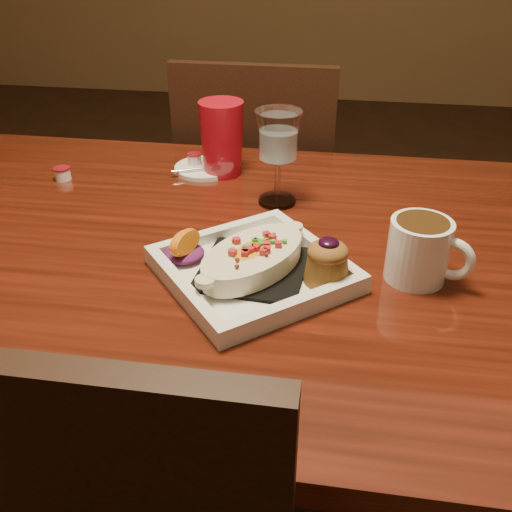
# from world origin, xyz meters

# --- Properties ---
(table) EXTENTS (1.50, 0.90, 0.75)m
(table) POSITION_xyz_m (0.00, 0.00, 0.65)
(table) COLOR #611A0D
(table) RESTS_ON floor
(chair_far) EXTENTS (0.42, 0.42, 0.93)m
(chair_far) POSITION_xyz_m (-0.00, 0.63, 0.51)
(chair_far) COLOR black
(chair_far) RESTS_ON floor
(plate) EXTENTS (0.36, 0.36, 0.08)m
(plate) POSITION_xyz_m (0.11, -0.09, 0.78)
(plate) COLOR white
(plate) RESTS_ON table
(coffee_mug) EXTENTS (0.13, 0.09, 0.10)m
(coffee_mug) POSITION_xyz_m (0.35, -0.06, 0.80)
(coffee_mug) COLOR white
(coffee_mug) RESTS_ON table
(goblet) EXTENTS (0.09, 0.09, 0.18)m
(goblet) POSITION_xyz_m (0.10, 0.17, 0.87)
(goblet) COLOR silver
(goblet) RESTS_ON table
(saucer) EXTENTS (0.13, 0.13, 0.09)m
(saucer) POSITION_xyz_m (-0.07, 0.30, 0.76)
(saucer) COLOR white
(saucer) RESTS_ON table
(creamer_loose) EXTENTS (0.03, 0.03, 0.03)m
(creamer_loose) POSITION_xyz_m (-0.35, 0.21, 0.76)
(creamer_loose) COLOR silver
(creamer_loose) RESTS_ON table
(red_tumbler) EXTENTS (0.09, 0.09, 0.15)m
(red_tumbler) POSITION_xyz_m (-0.03, 0.29, 0.83)
(red_tumbler) COLOR red
(red_tumbler) RESTS_ON table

